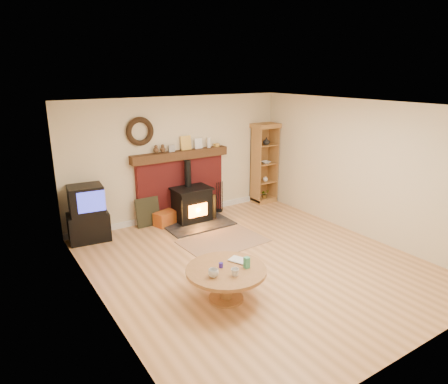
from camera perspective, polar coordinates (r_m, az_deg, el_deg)
ground at (r=6.84m, az=4.40°, el=-10.05°), size 5.50×5.50×0.00m
room_shell at (r=6.31m, az=4.10°, el=4.27°), size 5.02×5.52×2.61m
chimney_breast at (r=8.67m, az=-6.17°, el=1.49°), size 2.20×0.22×1.78m
wood_stove at (r=8.49m, az=-4.52°, el=-1.91°), size 1.40×1.00×1.30m
area_rug at (r=7.60m, az=-0.10°, el=-7.05°), size 1.59×1.14×0.01m
tv_unit at (r=7.91m, az=-18.90°, el=-3.07°), size 0.79×0.59×1.08m
curio_cabinet at (r=9.69m, az=5.71°, el=4.11°), size 0.61×0.44×1.91m
firelog_box at (r=8.43m, az=-8.34°, el=-3.75°), size 0.52×0.41×0.29m
leaning_painting at (r=8.39m, az=-10.83°, el=-2.82°), size 0.50×0.13×0.60m
fire_tools at (r=9.13m, az=-0.70°, el=-1.86°), size 0.19×0.16×0.70m
coffee_table at (r=5.65m, az=0.31°, el=-11.73°), size 1.13×1.13×0.64m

